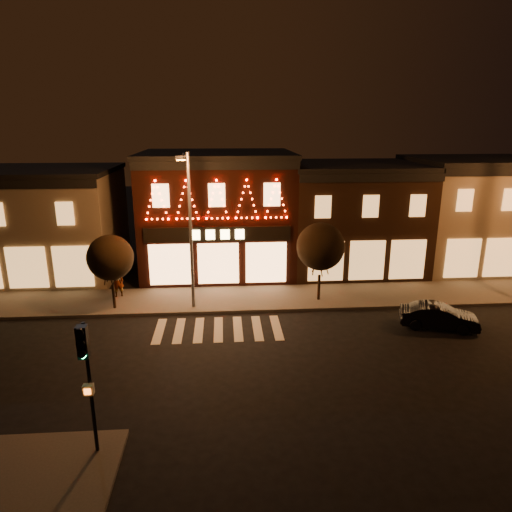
{
  "coord_description": "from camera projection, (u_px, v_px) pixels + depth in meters",
  "views": [
    {
      "loc": [
        0.36,
        -17.7,
        10.21
      ],
      "look_at": [
        1.93,
        4.0,
        3.88
      ],
      "focal_mm": 32.33,
      "sensor_mm": 36.0,
      "label": 1
    }
  ],
  "objects": [
    {
      "name": "ground",
      "position": [
        218.0,
        369.0,
        19.78
      ],
      "size": [
        120.0,
        120.0,
        0.0
      ],
      "primitive_type": "plane",
      "color": "black",
      "rests_on": "ground"
    },
    {
      "name": "building_right_a",
      "position": [
        352.0,
        216.0,
        32.79
      ],
      "size": [
        9.2,
        8.28,
        7.5
      ],
      "color": "#351F12",
      "rests_on": "ground"
    },
    {
      "name": "building_pulp",
      "position": [
        218.0,
        213.0,
        32.0
      ],
      "size": [
        10.2,
        8.34,
        8.3
      ],
      "color": "black",
      "rests_on": "ground"
    },
    {
      "name": "dark_sedan",
      "position": [
        439.0,
        316.0,
        23.6
      ],
      "size": [
        4.07,
        2.44,
        1.27
      ],
      "primitive_type": "imported",
      "rotation": [
        0.0,
        0.0,
        1.26
      ],
      "color": "black",
      "rests_on": "ground"
    },
    {
      "name": "tree_right",
      "position": [
        321.0,
        247.0,
        26.32
      ],
      "size": [
        2.75,
        2.75,
        4.6
      ],
      "rotation": [
        0.0,
        0.0,
        0.06
      ],
      "color": "black",
      "rests_on": "sidewalk_far"
    },
    {
      "name": "pedestrian",
      "position": [
        118.0,
        282.0,
        27.41
      ],
      "size": [
        0.8,
        0.67,
        1.87
      ],
      "primitive_type": "imported",
      "rotation": [
        0.0,
        0.0,
        3.53
      ],
      "color": "gray",
      "rests_on": "sidewalk_far"
    },
    {
      "name": "tree_left",
      "position": [
        110.0,
        258.0,
        25.16
      ],
      "size": [
        2.52,
        2.52,
        4.2
      ],
      "rotation": [
        0.0,
        0.0,
        0.21
      ],
      "color": "black",
      "rests_on": "sidewalk_far"
    },
    {
      "name": "traffic_signal_near",
      "position": [
        86.0,
        365.0,
        13.7
      ],
      "size": [
        0.31,
        0.45,
        4.43
      ],
      "rotation": [
        0.0,
        0.0,
        0.01
      ],
      "color": "black",
      "rests_on": "sidewalk_near"
    },
    {
      "name": "sidewalk_far",
      "position": [
        252.0,
        298.0,
        27.56
      ],
      "size": [
        44.0,
        4.0,
        0.15
      ],
      "primitive_type": "cube",
      "color": "#47423D",
      "rests_on": "ground"
    },
    {
      "name": "building_right_b",
      "position": [
        474.0,
        212.0,
        33.37
      ],
      "size": [
        9.2,
        8.28,
        7.8
      ],
      "color": "#7D7059",
      "rests_on": "ground"
    },
    {
      "name": "building_left",
      "position": [
        26.0,
        222.0,
        31.25
      ],
      "size": [
        12.2,
        8.28,
        7.3
      ],
      "color": "#7D7059",
      "rests_on": "ground"
    },
    {
      "name": "streetlamp_mid",
      "position": [
        189.0,
        220.0,
        24.5
      ],
      "size": [
        0.57,
        1.97,
        8.59
      ],
      "rotation": [
        0.0,
        0.0,
        0.12
      ],
      "color": "#59595E",
      "rests_on": "sidewalk_far"
    }
  ]
}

